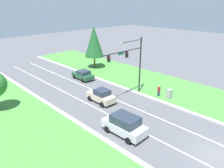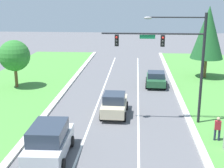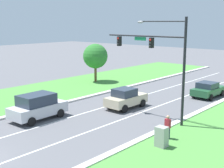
{
  "view_description": "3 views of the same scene",
  "coord_description": "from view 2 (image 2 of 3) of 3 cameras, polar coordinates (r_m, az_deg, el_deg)",
  "views": [
    {
      "loc": [
        -17.59,
        -5.04,
        12.72
      ],
      "look_at": [
        0.98,
        14.11,
        2.56
      ],
      "focal_mm": 35.0,
      "sensor_mm": 36.0,
      "label": 1
    },
    {
      "loc": [
        1.52,
        -8.44,
        8.96
      ],
      "look_at": [
        -0.29,
        14.83,
        2.63
      ],
      "focal_mm": 50.0,
      "sensor_mm": 36.0,
      "label": 2
    },
    {
      "loc": [
        17.06,
        -6.58,
        7.73
      ],
      "look_at": [
        -1.58,
        14.82,
        2.08
      ],
      "focal_mm": 50.0,
      "sensor_mm": 36.0,
      "label": 3
    }
  ],
  "objects": [
    {
      "name": "champagne_sedan",
      "position": [
        24.88,
        0.44,
        -3.7
      ],
      "size": [
        2.11,
        4.23,
        1.84
      ],
      "rotation": [
        0.0,
        0.0,
        -0.02
      ],
      "color": "beige",
      "rests_on": "ground_plane"
    },
    {
      "name": "traffic_signal_mast",
      "position": [
        22.68,
        11.32,
        5.77
      ],
      "size": [
        7.33,
        0.41,
        8.11
      ],
      "color": "black",
      "rests_on": "ground_plane"
    },
    {
      "name": "conifer_near_right_tree",
      "position": [
        37.64,
        17.15,
        8.98
      ],
      "size": [
        3.73,
        3.73,
        8.33
      ],
      "color": "brown",
      "rests_on": "ground_plane"
    },
    {
      "name": "pedestrian",
      "position": [
        21.46,
        18.75,
        -7.64
      ],
      "size": [
        0.41,
        0.27,
        1.69
      ],
      "rotation": [
        0.0,
        0.0,
        3.0
      ],
      "color": "#232842",
      "rests_on": "ground_plane"
    },
    {
      "name": "silver_suv",
      "position": [
        18.7,
        -11.43,
        -10.16
      ],
      "size": [
        2.4,
        4.69,
        2.08
      ],
      "rotation": [
        0.0,
        0.0,
        0.03
      ],
      "color": "silver",
      "rests_on": "ground_plane"
    },
    {
      "name": "forest_sedan",
      "position": [
        33.61,
        8.03,
        0.96
      ],
      "size": [
        2.3,
        4.29,
        1.59
      ],
      "rotation": [
        0.0,
        0.0,
        -0.04
      ],
      "color": "#235633",
      "rests_on": "ground_plane"
    },
    {
      "name": "oak_near_left_tree",
      "position": [
        33.58,
        -17.41,
        4.95
      ],
      "size": [
        3.18,
        3.18,
        5.01
      ],
      "color": "brown",
      "rests_on": "ground_plane"
    }
  ]
}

